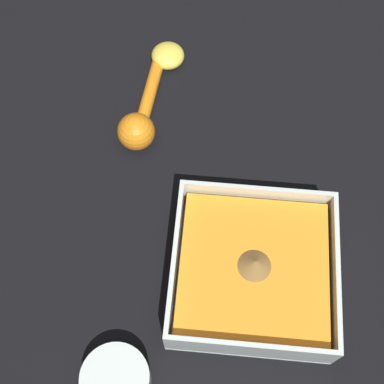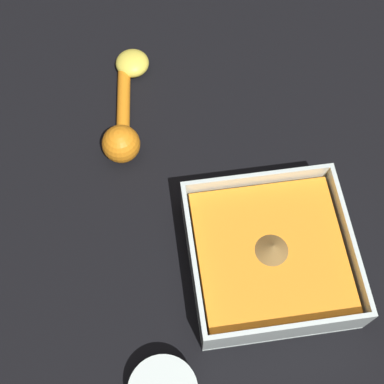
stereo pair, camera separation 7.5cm
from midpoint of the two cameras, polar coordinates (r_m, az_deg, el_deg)
name	(u,v)px [view 1 (the left image)]	position (r m, az deg, el deg)	size (l,w,h in m)	color
ground_plane	(229,264)	(0.75, 6.83, -7.97)	(4.00, 4.00, 0.00)	black
square_dish	(252,271)	(0.72, 9.44, -8.67)	(0.21, 0.21, 0.07)	silver
spice_bowl	(116,380)	(0.70, -4.91, -19.66)	(0.09, 0.09, 0.03)	silver
lemon_squeezer	(140,120)	(0.82, -2.96, 7.46)	(0.20, 0.06, 0.06)	orange
lemon_half	(168,56)	(0.91, -0.18, 14.14)	(0.05, 0.05, 0.03)	#EFDB4C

